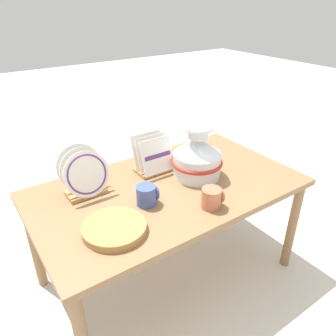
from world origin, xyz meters
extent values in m
plane|color=beige|center=(0.00, 0.00, 0.00)|extent=(14.00, 14.00, 0.00)
cube|color=olive|center=(0.00, 0.00, 0.63)|extent=(1.46, 0.84, 0.03)
cylinder|color=olive|center=(0.68, -0.37, 0.31)|extent=(0.06, 0.06, 0.61)
cylinder|color=olive|center=(-0.68, 0.37, 0.31)|extent=(0.06, 0.06, 0.61)
cylinder|color=olive|center=(0.68, 0.37, 0.31)|extent=(0.06, 0.06, 0.61)
cylinder|color=silver|center=(0.20, 0.00, 0.72)|extent=(0.27, 0.27, 0.14)
cone|color=silver|center=(0.20, 0.00, 0.84)|extent=(0.27, 0.27, 0.09)
cylinder|color=silver|center=(0.20, 0.00, 0.92)|extent=(0.11, 0.11, 0.06)
torus|color=silver|center=(0.20, 0.00, 0.95)|extent=(0.17, 0.17, 0.02)
torus|color=#B72D23|center=(0.20, 0.00, 0.74)|extent=(0.29, 0.29, 0.02)
cube|color=tan|center=(-0.40, 0.18, 0.66)|extent=(0.20, 0.12, 0.02)
cylinder|color=tan|center=(-0.47, 0.23, 0.70)|extent=(0.01, 0.01, 0.06)
cylinder|color=tan|center=(-0.33, 0.23, 0.70)|extent=(0.01, 0.01, 0.06)
cylinder|color=white|center=(-0.40, 0.13, 0.79)|extent=(0.24, 0.08, 0.23)
torus|color=#5B3375|center=(-0.40, 0.13, 0.79)|extent=(0.20, 0.07, 0.20)
cylinder|color=white|center=(-0.40, 0.18, 0.79)|extent=(0.24, 0.08, 0.23)
cylinder|color=white|center=(-0.40, 0.23, 0.79)|extent=(0.24, 0.08, 0.23)
cube|color=tan|center=(0.02, 0.19, 0.66)|extent=(0.20, 0.12, 0.02)
cylinder|color=tan|center=(-0.05, 0.23, 0.70)|extent=(0.01, 0.01, 0.06)
cylinder|color=tan|center=(0.09, 0.23, 0.70)|extent=(0.01, 0.01, 0.06)
cube|color=white|center=(0.02, 0.13, 0.77)|extent=(0.20, 0.07, 0.19)
cube|color=white|center=(0.02, 0.19, 0.77)|extent=(0.20, 0.07, 0.19)
cube|color=white|center=(0.02, 0.24, 0.77)|extent=(0.20, 0.07, 0.19)
cube|color=#5B3375|center=(0.02, 0.13, 0.77)|extent=(0.17, 0.01, 0.02)
cylinder|color=#AD7F47|center=(-0.42, -0.19, 0.65)|extent=(0.28, 0.28, 0.01)
cylinder|color=#AD7F47|center=(-0.42, -0.19, 0.66)|extent=(0.28, 0.28, 0.01)
cylinder|color=#AD7F47|center=(-0.42, -0.19, 0.67)|extent=(0.28, 0.28, 0.01)
cylinder|color=#AD7F47|center=(-0.42, -0.19, 0.68)|extent=(0.28, 0.28, 0.01)
cylinder|color=#B76647|center=(0.06, -0.28, 0.70)|extent=(0.10, 0.10, 0.10)
torus|color=#B76647|center=(0.11, -0.28, 0.70)|extent=(0.02, 0.08, 0.08)
cylinder|color=#42569E|center=(-0.19, -0.08, 0.70)|extent=(0.10, 0.10, 0.10)
torus|color=#42569E|center=(-0.14, -0.08, 0.70)|extent=(0.02, 0.08, 0.08)
camera|label=1|loc=(-0.87, -1.26, 1.58)|focal=35.00mm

